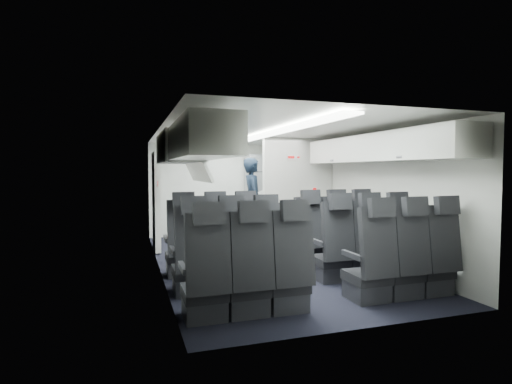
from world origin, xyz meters
TOP-DOWN VIEW (x-y plane):
  - cabin_shell at (0.00, 0.00)m, footprint 3.41×6.01m
  - seat_row_front at (-0.00, -0.53)m, footprint 3.33×0.56m
  - seat_row_mid at (-0.00, -1.43)m, footprint 3.33×0.56m
  - seat_row_rear at (-0.00, -2.33)m, footprint 3.33×0.56m
  - overhead_bin_left_rear at (-1.40, -2.00)m, footprint 0.53×1.80m
  - overhead_bin_left_front_open at (-1.44, -0.25)m, footprint 0.64×1.70m
  - overhead_bin_right_rear at (1.40, -2.00)m, footprint 0.53×1.80m
  - overhead_bin_right_front at (1.40, -0.25)m, footprint 0.53×1.70m
  - bulkhead_partition at (0.98, 0.80)m, footprint 1.40×0.15m
  - galley_unit at (0.95, 2.72)m, footprint 0.85×0.52m
  - boarding_door at (-1.64, 1.55)m, footprint 0.12×1.27m
  - flight_attendant at (0.35, 1.72)m, footprint 0.52×0.71m
  - carry_on_bag at (-1.43, -0.21)m, footprint 0.43×0.34m
  - papers at (0.54, 1.67)m, footprint 0.19×0.10m

SIDE VIEW (x-z plane):
  - seat_row_front at x=0.00m, z-range -0.21..1.02m
  - seat_row_mid at x=0.00m, z-range -0.21..1.02m
  - seat_row_rear at x=0.00m, z-range -0.21..1.02m
  - flight_attendant at x=0.35m, z-range 0.00..1.80m
  - galley_unit at x=0.95m, z-range 0.00..1.90m
  - boarding_door at x=-1.64m, z-range 0.02..1.88m
  - papers at x=0.54m, z-range 0.97..1.11m
  - bulkhead_partition at x=0.98m, z-range 0.01..2.14m
  - cabin_shell at x=0.00m, z-range 0.04..2.21m
  - overhead_bin_left_front_open at x=-1.44m, z-range 1.38..2.10m
  - carry_on_bag at x=-1.43m, z-range 1.69..1.92m
  - overhead_bin_right_front at x=1.40m, z-range 1.66..2.06m
  - overhead_bin_left_rear at x=-1.40m, z-range 1.66..2.06m
  - overhead_bin_right_rear at x=1.40m, z-range 1.66..2.06m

